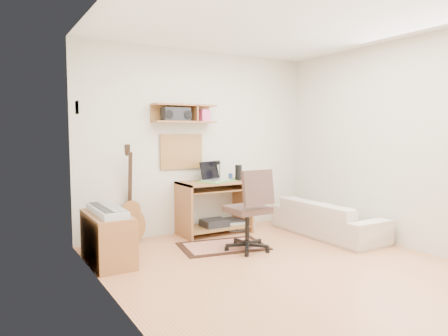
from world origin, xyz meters
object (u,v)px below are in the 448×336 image
desk (214,207)px  printer (239,223)px  task_chair (247,209)px  sofa (327,212)px  cabinet (107,238)px

desk → printer: size_ratio=2.52×
task_chair → printer: 1.19m
printer → sofa: bearing=-34.6°
desk → sofa: (1.29, -0.92, -0.04)m
sofa → desk: bearing=54.5°
task_chair → printer: size_ratio=2.56×
desk → cabinet: 1.76m
printer → sofa: sofa is taller
cabinet → printer: cabinet is taller
desk → cabinet: size_ratio=1.11×
sofa → printer: bearing=41.5°
cabinet → sofa: (2.96, -0.37, 0.06)m
printer → sofa: (0.85, -0.96, 0.25)m
cabinet → printer: bearing=15.6°
task_chair → sofa: size_ratio=0.60×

